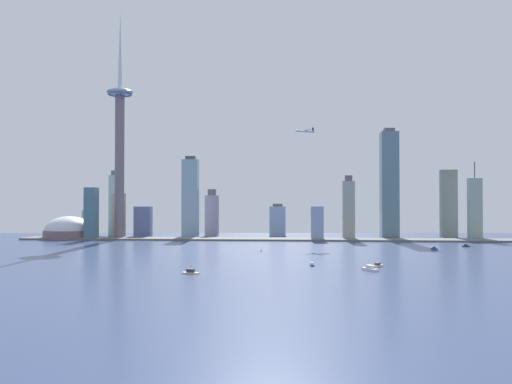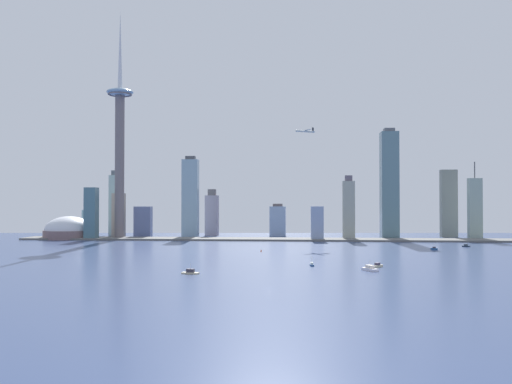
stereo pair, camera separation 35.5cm
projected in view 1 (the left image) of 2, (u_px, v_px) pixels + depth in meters
name	position (u px, v px, depth m)	size (l,w,h in m)	color
ground_plane	(269.00, 289.00, 352.80)	(6000.00, 6000.00, 0.00)	navy
waterfront_pier	(285.00, 239.00, 806.34)	(799.30, 50.80, 2.67)	slate
observation_tower	(120.00, 135.00, 838.63)	(41.08, 41.08, 356.32)	slate
stadium_dome	(69.00, 231.00, 840.43)	(76.16, 76.16, 43.44)	#7B6164
skyscraper_0	(389.00, 185.00, 836.53)	(26.44, 26.67, 171.54)	slate
skyscraper_1	(89.00, 222.00, 897.64)	(18.29, 17.04, 54.80)	#68939F
skyscraper_2	(190.00, 198.00, 877.49)	(25.77, 17.87, 131.99)	#88A7BB
skyscraper_3	(317.00, 223.00, 803.60)	(18.78, 14.90, 50.66)	#8B9DC2
skyscraper_4	(115.00, 204.00, 921.94)	(15.63, 17.71, 111.17)	#92B0AE
skyscraper_5	(475.00, 209.00, 821.01)	(19.55, 12.34, 118.51)	#92A79D
skyscraper_6	(91.00, 214.00, 820.55)	(17.54, 17.64, 79.31)	#466D7C
skyscraper_7	(119.00, 215.00, 876.10)	(17.99, 17.67, 71.38)	gray
skyscraper_8	(449.00, 203.00, 879.99)	(25.83, 13.90, 109.92)	gray
skyscraper_9	(278.00, 221.00, 912.29)	(26.80, 23.73, 54.38)	#8AA1C0
skyscraper_10	(143.00, 222.00, 875.28)	(27.43, 15.12, 49.96)	slate
skyscraper_11	(212.00, 214.00, 924.22)	(21.04, 22.62, 79.13)	#978D9B
skyscraper_12	(349.00, 209.00, 818.45)	(17.85, 14.12, 97.54)	#9BA196
boat_0	(434.00, 249.00, 645.30)	(8.23, 5.17, 8.44)	#1E4F91
boat_1	(370.00, 269.00, 444.56)	(13.05, 17.33, 8.34)	white
boat_3	(312.00, 265.00, 478.79)	(3.80, 10.32, 8.04)	#295089
boat_4	(191.00, 272.00, 425.04)	(14.34, 8.07, 8.54)	beige
boat_5	(378.00, 266.00, 469.19)	(11.06, 14.09, 3.97)	beige
boat_6	(466.00, 246.00, 686.12)	(9.12, 8.72, 3.63)	#18263A
channel_buoy_1	(261.00, 250.00, 619.59)	(1.72, 1.72, 2.64)	#E54C19
airplane	(305.00, 131.00, 793.65)	(29.31, 26.04, 7.86)	silver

